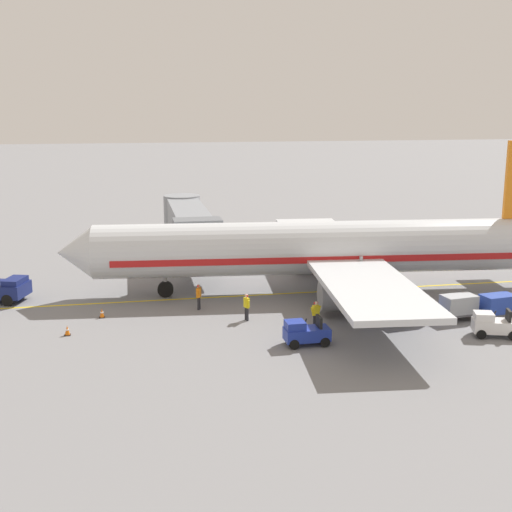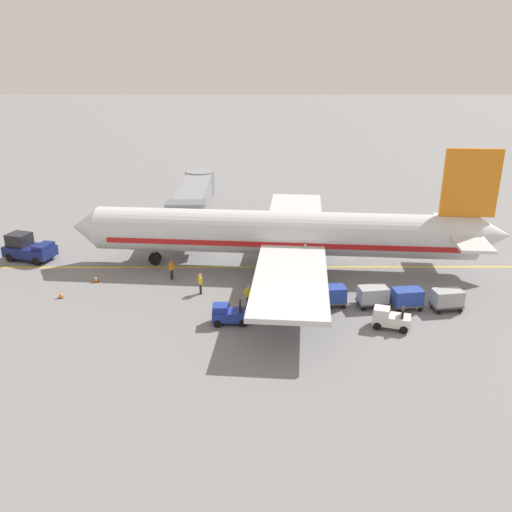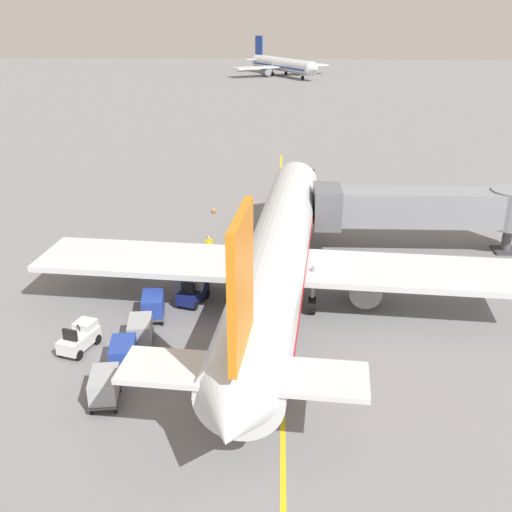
# 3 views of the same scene
# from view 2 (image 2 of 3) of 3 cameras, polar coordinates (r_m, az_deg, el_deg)

# --- Properties ---
(ground_plane) EXTENTS (400.00, 400.00, 0.00)m
(ground_plane) POSITION_cam_2_polar(r_m,az_deg,el_deg) (47.14, 1.17, -1.19)
(ground_plane) COLOR slate
(gate_lead_in_line) EXTENTS (0.24, 80.00, 0.01)m
(gate_lead_in_line) POSITION_cam_2_polar(r_m,az_deg,el_deg) (47.14, 1.17, -1.18)
(gate_lead_in_line) COLOR gold
(gate_lead_in_line) RESTS_ON ground
(parked_airliner) EXTENTS (30.35, 37.35, 10.63)m
(parked_airliner) POSITION_cam_2_polar(r_m,az_deg,el_deg) (45.80, 3.09, 2.36)
(parked_airliner) COLOR silver
(parked_airliner) RESTS_ON ground
(jet_bridge) EXTENTS (16.51, 3.50, 4.98)m
(jet_bridge) POSITION_cam_2_polar(r_m,az_deg,el_deg) (56.43, -6.57, 6.12)
(jet_bridge) COLOR gray
(jet_bridge) RESTS_ON ground
(pushback_tractor) EXTENTS (3.44, 4.86, 2.40)m
(pushback_tractor) POSITION_cam_2_polar(r_m,az_deg,el_deg) (52.68, -23.02, 0.78)
(pushback_tractor) COLOR navy
(pushback_tractor) RESTS_ON ground
(baggage_tug_lead) EXTENTS (1.93, 2.75, 1.62)m
(baggage_tug_lead) POSITION_cam_2_polar(r_m,az_deg,el_deg) (41.80, 4.38, -3.18)
(baggage_tug_lead) COLOR navy
(baggage_tug_lead) RESTS_ON ground
(baggage_tug_trailing) EXTENTS (1.32, 2.52, 1.62)m
(baggage_tug_trailing) POSITION_cam_2_polar(r_m,az_deg,el_deg) (37.41, -2.88, -6.18)
(baggage_tug_trailing) COLOR #1E339E
(baggage_tug_trailing) RESTS_ON ground
(baggage_tug_spare) EXTENTS (1.91, 2.74, 1.62)m
(baggage_tug_spare) POSITION_cam_2_polar(r_m,az_deg,el_deg) (37.92, 14.05, -6.44)
(baggage_tug_spare) COLOR silver
(baggage_tug_spare) RESTS_ON ground
(baggage_cart_front) EXTENTS (1.60, 2.97, 1.58)m
(baggage_cart_front) POSITION_cam_2_polar(r_m,az_deg,el_deg) (40.05, 7.96, -4.08)
(baggage_cart_front) COLOR #4C4C51
(baggage_cart_front) RESTS_ON ground
(baggage_cart_second_in_train) EXTENTS (1.60, 2.97, 1.58)m
(baggage_cart_second_in_train) POSITION_cam_2_polar(r_m,az_deg,el_deg) (40.51, 12.29, -4.08)
(baggage_cart_second_in_train) COLOR #4C4C51
(baggage_cart_second_in_train) RESTS_ON ground
(baggage_cart_third_in_train) EXTENTS (1.60, 2.97, 1.58)m
(baggage_cart_third_in_train) POSITION_cam_2_polar(r_m,az_deg,el_deg) (40.79, 15.75, -4.23)
(baggage_cart_third_in_train) COLOR #4C4C51
(baggage_cart_third_in_train) RESTS_ON ground
(baggage_cart_tail_end) EXTENTS (1.60, 2.97, 1.58)m
(baggage_cart_tail_end) POSITION_cam_2_polar(r_m,az_deg,el_deg) (41.51, 19.63, -4.24)
(baggage_cart_tail_end) COLOR #4C4C51
(baggage_cart_tail_end) RESTS_ON ground
(ground_crew_wing_walker) EXTENTS (0.34, 0.72, 1.69)m
(ground_crew_wing_walker) POSITION_cam_2_polar(r_m,az_deg,el_deg) (39.60, -0.79, -4.16)
(ground_crew_wing_walker) COLOR #232328
(ground_crew_wing_walker) RESTS_ON ground
(ground_crew_loader) EXTENTS (0.72, 0.35, 1.69)m
(ground_crew_loader) POSITION_cam_2_polar(r_m,az_deg,el_deg) (41.92, -5.92, -2.80)
(ground_crew_loader) COLOR #232328
(ground_crew_loader) RESTS_ON ground
(ground_crew_marshaller) EXTENTS (0.70, 0.38, 1.69)m
(ground_crew_marshaller) POSITION_cam_2_polar(r_m,az_deg,el_deg) (44.85, -8.97, -1.33)
(ground_crew_marshaller) COLOR #232328
(ground_crew_marshaller) RESTS_ON ground
(safety_cone_nose_left) EXTENTS (0.36, 0.36, 0.59)m
(safety_cone_nose_left) POSITION_cam_2_polar(r_m,az_deg,el_deg) (43.88, -20.04, -3.86)
(safety_cone_nose_left) COLOR black
(safety_cone_nose_left) RESTS_ON ground
(safety_cone_nose_right) EXTENTS (0.36, 0.36, 0.59)m
(safety_cone_nose_right) POSITION_cam_2_polar(r_m,az_deg,el_deg) (45.93, -16.65, -2.34)
(safety_cone_nose_right) COLOR black
(safety_cone_nose_right) RESTS_ON ground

